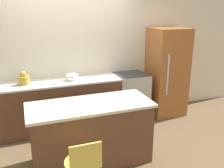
% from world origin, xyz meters
% --- Properties ---
extents(ground_plane, '(14.00, 14.00, 0.00)m').
position_xyz_m(ground_plane, '(0.00, 0.00, 0.00)').
color(ground_plane, brown).
extents(wall_back, '(8.00, 0.06, 2.60)m').
position_xyz_m(wall_back, '(0.00, 0.63, 1.30)').
color(wall_back, beige).
rests_on(wall_back, ground_plane).
extents(back_counter, '(2.38, 0.58, 0.93)m').
position_xyz_m(back_counter, '(-0.36, 0.31, 0.46)').
color(back_counter, brown).
rests_on(back_counter, ground_plane).
extents(kitchen_island, '(1.73, 0.72, 0.92)m').
position_xyz_m(kitchen_island, '(-0.03, -0.92, 0.46)').
color(kitchen_island, brown).
rests_on(kitchen_island, ground_plane).
extents(oven_range, '(0.62, 0.59, 0.93)m').
position_xyz_m(oven_range, '(1.15, 0.31, 0.46)').
color(oven_range, '#B7B2A8').
rests_on(oven_range, ground_plane).
extents(refrigerator, '(0.70, 0.68, 1.80)m').
position_xyz_m(refrigerator, '(1.94, 0.27, 0.90)').
color(refrigerator, '#995628').
rests_on(refrigerator, ground_plane).
extents(kettle, '(0.20, 0.20, 0.23)m').
position_xyz_m(kettle, '(-0.86, 0.32, 1.02)').
color(kettle, '#B29333').
rests_on(kettle, back_counter).
extents(mixing_bowl, '(0.21, 0.21, 0.10)m').
position_xyz_m(mixing_bowl, '(-0.03, 0.32, 0.98)').
color(mixing_bowl, white).
rests_on(mixing_bowl, back_counter).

